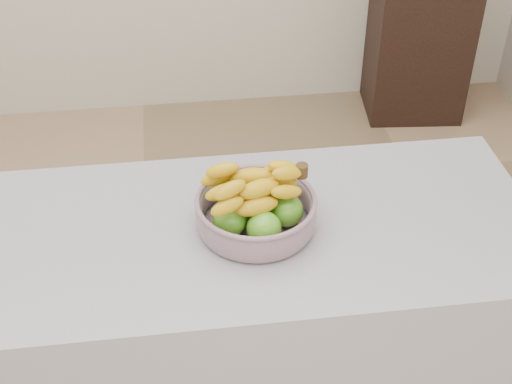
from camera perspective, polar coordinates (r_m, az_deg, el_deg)
counter at (r=1.97m, az=-9.91°, el=-13.58°), size 2.00×0.60×0.90m
cabinet at (r=3.75m, az=12.95°, el=12.12°), size 0.51×0.42×0.85m
fruit_bowl at (r=1.62m, az=-0.02°, el=-1.36°), size 0.28×0.28×0.15m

